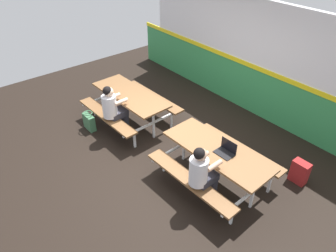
# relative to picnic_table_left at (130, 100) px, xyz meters

# --- Properties ---
(ground_plane) EXTENTS (10.00, 10.00, 0.02)m
(ground_plane) POSITION_rel_picnic_table_left_xyz_m (1.28, -0.12, -0.59)
(ground_plane) COLOR black
(accent_backdrop) EXTENTS (8.00, 0.14, 2.60)m
(accent_backdrop) POSITION_rel_picnic_table_left_xyz_m (1.28, 2.54, 0.67)
(accent_backdrop) COLOR #338C4C
(accent_backdrop) RESTS_ON ground
(picnic_table_left) EXTENTS (2.00, 1.61, 0.74)m
(picnic_table_left) POSITION_rel_picnic_table_left_xyz_m (0.00, 0.00, 0.00)
(picnic_table_left) COLOR brown
(picnic_table_left) RESTS_ON ground
(picnic_table_right) EXTENTS (2.00, 1.61, 0.74)m
(picnic_table_right) POSITION_rel_picnic_table_left_xyz_m (2.56, 0.07, 0.00)
(picnic_table_right) COLOR brown
(picnic_table_right) RESTS_ON ground
(student_nearer) EXTENTS (0.37, 0.53, 1.21)m
(student_nearer) POSITION_rel_picnic_table_left_xyz_m (0.19, -0.55, 0.13)
(student_nearer) COLOR #2D2D38
(student_nearer) RESTS_ON ground
(student_further) EXTENTS (0.37, 0.53, 1.21)m
(student_further) POSITION_rel_picnic_table_left_xyz_m (2.75, -0.48, 0.13)
(student_further) COLOR #2D2D38
(student_further) RESTS_ON ground
(laptop_dark) EXTENTS (0.33, 0.23, 0.22)m
(laptop_dark) POSITION_rel_picnic_table_left_xyz_m (2.70, 0.12, 0.21)
(laptop_dark) COLOR black
(laptop_dark) RESTS_ON picnic_table_right
(backpack_dark) EXTENTS (0.30, 0.22, 0.44)m
(backpack_dark) POSITION_rel_picnic_table_left_xyz_m (3.52, 1.26, -0.36)
(backpack_dark) COLOR maroon
(backpack_dark) RESTS_ON ground
(tote_bag_bright) EXTENTS (0.34, 0.21, 0.43)m
(tote_bag_bright) POSITION_rel_picnic_table_left_xyz_m (-0.36, -0.89, -0.38)
(tote_bag_bright) COLOR #3F724C
(tote_bag_bright) RESTS_ON ground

